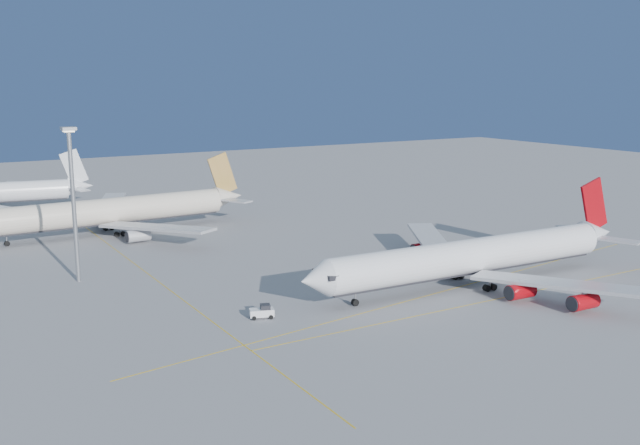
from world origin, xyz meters
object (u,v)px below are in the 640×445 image
(airliner_virgin, at_px, (476,256))
(light_mast, at_px, (73,192))
(airliner_etihad, at_px, (115,211))
(pushback_tug, at_px, (262,312))

(airliner_virgin, xyz_separation_m, light_mast, (-61.81, 39.09, 11.45))
(airliner_virgin, relative_size, airliner_etihad, 1.03)
(airliner_virgin, distance_m, airliner_etihad, 89.81)
(pushback_tug, bearing_deg, airliner_virgin, 14.59)
(airliner_etihad, bearing_deg, airliner_virgin, -63.52)
(airliner_etihad, distance_m, pushback_tug, 75.09)
(airliner_virgin, relative_size, light_mast, 2.52)
(airliner_etihad, height_order, light_mast, light_mast)
(airliner_virgin, height_order, light_mast, light_mast)
(pushback_tug, xyz_separation_m, light_mast, (-20.13, 35.94, 15.79))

